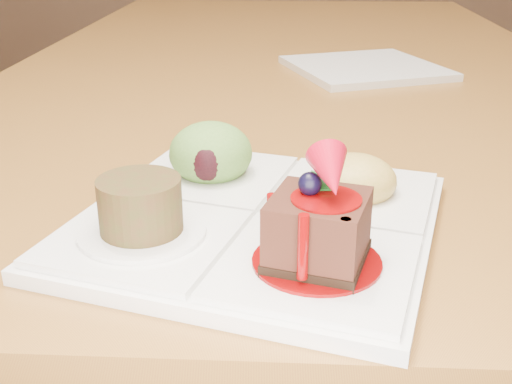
{
  "coord_description": "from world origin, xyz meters",
  "views": [
    {
      "loc": [
        -0.01,
        -1.21,
        0.99
      ],
      "look_at": [
        -0.03,
        -0.73,
        0.79
      ],
      "focal_mm": 45.0,
      "sensor_mm": 36.0,
      "label": 1
    }
  ],
  "objects": [
    {
      "name": "dining_table",
      "position": [
        0.0,
        0.0,
        0.68
      ],
      "size": [
        1.0,
        1.8,
        0.75
      ],
      "color": "olive",
      "rests_on": "ground"
    },
    {
      "name": "second_plate",
      "position": [
        0.12,
        -0.11,
        0.76
      ],
      "size": [
        0.3,
        0.3,
        0.01
      ],
      "primitive_type": "cube",
      "rotation": [
        0.0,
        0.0,
        0.37
      ],
      "color": "silver",
      "rests_on": "dining_table"
    },
    {
      "name": "ground",
      "position": [
        0.0,
        0.0,
        0.0
      ],
      "size": [
        6.0,
        6.0,
        0.0
      ],
      "primitive_type": "plane",
      "color": "brown"
    },
    {
      "name": "sampler_plate",
      "position": [
        -0.03,
        -0.72,
        0.77
      ],
      "size": [
        0.35,
        0.35,
        0.11
      ],
      "rotation": [
        0.0,
        0.0,
        -0.28
      ],
      "color": "silver",
      "rests_on": "dining_table"
    }
  ]
}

